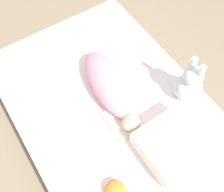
# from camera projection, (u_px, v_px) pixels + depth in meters

# --- Properties ---
(ground_plane) EXTENTS (12.00, 12.00, 0.00)m
(ground_plane) POSITION_uv_depth(u_px,v_px,m) (115.00, 124.00, 1.66)
(ground_plane) COLOR #7A6B56
(bed_mattress) EXTENTS (1.60, 1.03, 0.18)m
(bed_mattress) POSITION_uv_depth(u_px,v_px,m) (115.00, 118.00, 1.58)
(bed_mattress) COLOR white
(bed_mattress) RESTS_ON ground_plane
(burp_cloth) EXTENTS (0.20, 0.17, 0.02)m
(burp_cloth) POSITION_uv_depth(u_px,v_px,m) (123.00, 121.00, 1.47)
(burp_cloth) COLOR white
(burp_cloth) RESTS_ON bed_mattress
(swaddled_baby) EXTENTS (0.58, 0.26, 0.14)m
(swaddled_baby) POSITION_uv_depth(u_px,v_px,m) (110.00, 85.00, 1.51)
(swaddled_baby) COLOR pink
(swaddled_baby) RESTS_ON bed_mattress
(pillow) EXTENTS (0.30, 0.32, 0.11)m
(pillow) POSITION_uv_depth(u_px,v_px,m) (172.00, 145.00, 1.35)
(pillow) COLOR white
(pillow) RESTS_ON bed_mattress
(bunny_plush) EXTENTS (0.16, 0.16, 0.31)m
(bunny_plush) POSITION_uv_depth(u_px,v_px,m) (189.00, 84.00, 1.46)
(bunny_plush) COLOR silver
(bunny_plush) RESTS_ON bed_mattress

